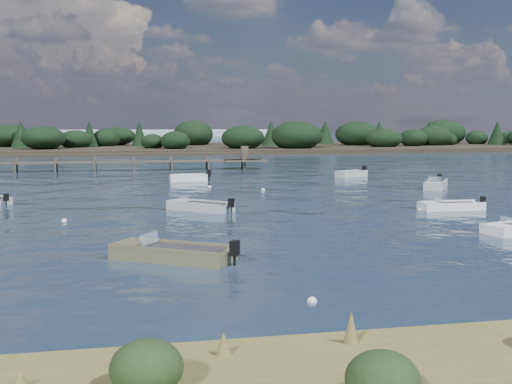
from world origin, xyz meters
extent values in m
plane|color=#152132|center=(0.00, 60.00, 0.00)|extent=(400.00, 400.00, 0.00)
cube|color=#A3A8AA|center=(-5.33, 13.22, 0.10)|extent=(4.17, 4.06, 0.70)
cube|color=#A3A8AA|center=(-6.50, 14.31, 0.51)|extent=(1.73, 1.75, 0.14)
cube|color=#262629|center=(-5.09, 12.99, 0.43)|extent=(2.97, 2.90, 0.12)
cube|color=#A3A8AA|center=(-5.84, 12.68, 0.51)|extent=(3.16, 2.97, 0.14)
cube|color=#A3A8AA|center=(-4.82, 13.76, 0.51)|extent=(3.16, 2.97, 0.14)
cube|color=black|center=(-3.63, 11.62, 0.63)|extent=(0.44, 0.44, 0.55)
cylinder|color=black|center=(-3.63, 11.62, 0.15)|extent=(0.14, 0.14, 0.55)
cube|color=#A3A8AA|center=(12.53, 34.75, 0.11)|extent=(3.66, 2.79, 0.80)
cube|color=#A3A8AA|center=(11.38, 34.15, 0.58)|extent=(1.30, 1.47, 0.16)
cube|color=#262629|center=(12.77, 34.88, 0.49)|extent=(2.56, 2.04, 0.14)
cube|color=#A3A8AA|center=(12.82, 34.21, 0.58)|extent=(3.09, 1.70, 0.16)
cube|color=#A3A8AA|center=(12.25, 35.30, 0.58)|extent=(3.09, 1.70, 0.16)
cube|color=black|center=(14.27, 35.66, 0.72)|extent=(0.46, 0.49, 0.63)
cylinder|color=black|center=(14.27, 35.66, 0.17)|extent=(0.15, 0.15, 0.63)
cube|color=white|center=(-4.09, 33.45, 0.11)|extent=(3.47, 1.50, 0.80)
cube|color=white|center=(-5.39, 33.40, 0.58)|extent=(0.87, 1.26, 0.16)
cube|color=#262629|center=(-3.81, 33.46, 0.49)|extent=(2.37, 1.19, 0.14)
cube|color=white|center=(-4.06, 32.84, 0.58)|extent=(3.42, 0.27, 0.16)
cube|color=white|center=(-4.11, 34.07, 0.58)|extent=(3.42, 0.27, 0.16)
cube|color=black|center=(-2.13, 33.53, 0.72)|extent=(0.33, 0.40, 0.63)
cylinder|color=black|center=(-2.13, 33.53, 0.17)|extent=(0.12, 0.12, 0.63)
cube|color=white|center=(8.02, 1.44, 0.45)|extent=(1.33, 1.63, 0.12)
cube|color=white|center=(9.41, 2.55, 0.45)|extent=(4.14, 1.13, 0.12)
cube|color=silver|center=(8.68, 1.60, 0.66)|extent=(0.41, 1.14, 0.37)
cube|color=white|center=(10.30, 10.38, 0.09)|extent=(4.01, 1.59, 0.62)
cube|color=white|center=(8.79, 10.41, 0.45)|extent=(0.98, 1.37, 0.12)
cube|color=#262629|center=(10.62, 10.38, 0.38)|extent=(2.73, 1.26, 0.11)
cube|color=white|center=(10.29, 9.68, 0.45)|extent=(3.98, 0.19, 0.12)
cube|color=white|center=(10.32, 11.08, 0.45)|extent=(3.98, 0.19, 0.12)
cube|color=black|center=(12.49, 10.34, 0.56)|extent=(0.25, 0.31, 0.49)
cylinder|color=black|center=(12.49, 10.34, 0.13)|extent=(0.09, 0.09, 0.49)
cube|color=silver|center=(9.43, 10.40, 0.66)|extent=(0.16, 1.08, 0.37)
cube|color=#A3A8AA|center=(15.60, 22.71, 0.11)|extent=(3.71, 4.55, 0.79)
cube|color=#A3A8AA|center=(14.66, 21.29, 0.57)|extent=(1.71, 1.63, 0.16)
cube|color=#262629|center=(15.80, 23.01, 0.48)|extent=(2.67, 3.19, 0.13)
cube|color=#A3A8AA|center=(16.16, 22.34, 0.57)|extent=(2.59, 3.80, 0.16)
cube|color=#A3A8AA|center=(15.04, 23.08, 0.57)|extent=(2.59, 3.80, 0.16)
cube|color=black|center=(16.98, 24.78, 0.71)|extent=(0.49, 0.47, 0.62)
cylinder|color=black|center=(16.98, 24.78, 0.17)|extent=(0.16, 0.16, 0.62)
cube|color=silver|center=(15.06, 21.89, 0.84)|extent=(0.99, 0.74, 0.47)
cube|color=#6F6A4A|center=(-8.11, -1.02, 0.11)|extent=(5.14, 4.23, 0.75)
cube|color=#6F6A4A|center=(-9.69, 0.00, 0.55)|extent=(1.89, 2.03, 0.15)
cube|color=#262629|center=(-7.78, -1.24, 0.46)|extent=(3.62, 3.06, 0.13)
cube|color=#6F6A4A|center=(-8.57, -1.73, 0.55)|extent=(4.22, 2.80, 0.15)
cube|color=#6F6A4A|center=(-7.65, -0.31, 0.55)|extent=(4.22, 2.80, 0.15)
cube|color=black|center=(-5.84, -2.50, 0.68)|extent=(0.45, 0.47, 0.59)
cylinder|color=black|center=(-5.84, -2.50, 0.16)|extent=(0.15, 0.15, 0.59)
cube|color=silver|center=(-9.02, -0.43, 0.81)|extent=(0.86, 1.19, 0.45)
cube|color=#A3A8AA|center=(-18.23, 19.80, 0.44)|extent=(1.68, 2.27, 0.12)
cube|color=black|center=(-17.73, 18.25, 0.54)|extent=(0.38, 0.36, 0.47)
cylinder|color=black|center=(-17.73, 18.25, 0.13)|extent=(0.12, 0.12, 0.47)
sphere|color=silver|center=(-4.35, -8.01, 0.00)|extent=(0.32, 0.32, 0.32)
sphere|color=silver|center=(8.74, 2.18, 0.00)|extent=(0.32, 0.32, 0.32)
sphere|color=silver|center=(-13.34, 10.37, 0.00)|extent=(0.32, 0.32, 0.32)
sphere|color=silver|center=(-2.89, 27.29, 0.00)|extent=(0.32, 0.32, 0.32)
sphere|color=silver|center=(1.08, 24.17, 0.00)|extent=(0.32, 0.32, 0.32)
sphere|color=silver|center=(8.28, 10.56, 0.00)|extent=(0.32, 0.32, 0.32)
cube|color=#483F35|center=(4.00, 48.00, 1.00)|extent=(5.00, 3.20, 0.18)
cube|color=#483F35|center=(4.00, 48.00, 1.90)|extent=(0.80, 0.80, 1.60)
cylinder|color=#483F35|center=(-21.73, 47.15, 0.40)|extent=(0.20, 0.20, 2.20)
cylinder|color=#483F35|center=(-21.73, 48.85, 0.40)|extent=(0.20, 0.20, 2.20)
cylinder|color=#483F35|center=(-17.47, 47.15, 0.40)|extent=(0.20, 0.20, 2.20)
cylinder|color=#483F35|center=(-17.47, 48.85, 0.40)|extent=(0.20, 0.20, 2.20)
cylinder|color=#483F35|center=(-13.20, 47.15, 0.40)|extent=(0.20, 0.20, 2.20)
cylinder|color=#483F35|center=(-13.20, 48.85, 0.40)|extent=(0.20, 0.20, 2.20)
cylinder|color=#483F35|center=(-8.93, 47.15, 0.40)|extent=(0.20, 0.20, 2.20)
cylinder|color=#483F35|center=(-8.93, 48.85, 0.40)|extent=(0.20, 0.20, 2.20)
cylinder|color=#483F35|center=(-4.67, 47.15, 0.40)|extent=(0.20, 0.20, 2.20)
cylinder|color=#483F35|center=(-4.67, 48.85, 0.40)|extent=(0.20, 0.20, 2.20)
cylinder|color=#483F35|center=(-0.40, 47.15, 0.40)|extent=(0.20, 0.20, 2.20)
cylinder|color=#483F35|center=(-0.40, 48.85, 0.40)|extent=(0.20, 0.20, 2.20)
cylinder|color=#483F35|center=(3.87, 47.15, 0.40)|extent=(0.20, 0.20, 2.20)
cylinder|color=#483F35|center=(3.87, 48.85, 0.40)|extent=(0.20, 0.20, 2.20)
cube|color=black|center=(25.00, 100.00, 0.00)|extent=(190.00, 40.00, 1.60)
ellipsoid|color=black|center=(25.00, 100.00, 2.80)|extent=(180.50, 36.00, 4.40)
camera|label=1|loc=(-9.95, -26.60, 5.54)|focal=45.00mm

